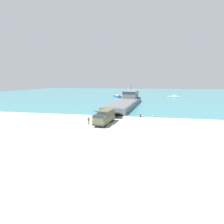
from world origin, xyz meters
The scene contains 10 objects.
ground_plane centered at (0.00, 0.00, 0.00)m, with size 240.00×240.00×0.00m, color #A8A59E.
water_surface centered at (0.00, 96.56, 0.00)m, with size 240.00×180.00×0.01m, color teal.
landing_craft centered at (1.70, 30.39, 1.78)m, with size 11.02×43.08×7.48m.
military_truck centered at (0.17, -2.54, 1.56)m, with size 3.40×8.16×2.94m.
soldier_on_ramp centered at (-3.07, -3.92, 0.99)m, with size 0.50×0.44×1.72m.
moored_boat_a centered at (-7.45, 63.57, 0.50)m, with size 6.19×8.56×1.51m.
moored_boat_b centered at (25.03, 65.62, 0.52)m, with size 6.55×2.62×1.56m.
mooring_bollard centered at (7.83, 6.19, 0.46)m, with size 0.34×0.34×0.86m.
shoreline_rock_a centered at (8.29, 6.59, 0.00)m, with size 0.81×0.81×0.81m, color gray.
shoreline_rock_b centered at (11.38, 7.53, 0.00)m, with size 0.84×0.84×0.84m, color gray.
Camera 1 is at (9.01, -39.56, 9.37)m, focal length 28.00 mm.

